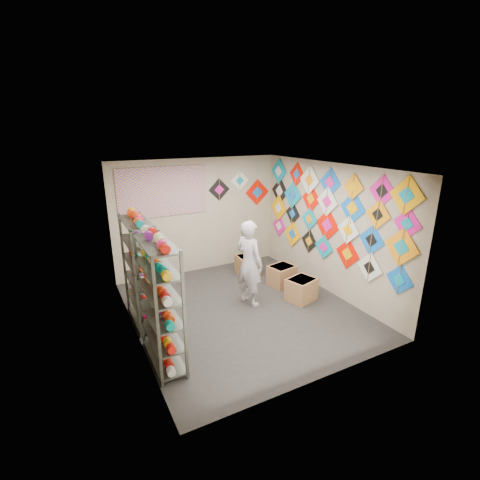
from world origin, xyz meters
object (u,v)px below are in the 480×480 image
carton_a (301,289)px  carton_b (282,275)px  shelf_rack_front (160,304)px  shopkeeper (249,263)px  carton_c (248,265)px  shelf_rack_back (140,272)px

carton_a → carton_b: 0.79m
shelf_rack_front → shopkeeper: size_ratio=1.11×
carton_c → carton_b: bearing=-62.1°
carton_a → carton_b: size_ratio=1.01×
shelf_rack_front → carton_c: shelf_rack_front is taller
shelf_rack_front → carton_c: 3.59m
carton_b → carton_c: size_ratio=1.05×
carton_c → shopkeeper: bearing=-114.5°
shopkeeper → shelf_rack_back: bearing=62.9°
shelf_rack_front → shopkeeper: 2.24m
carton_b → shelf_rack_back: bearing=170.5°
shelf_rack_front → shelf_rack_back: 1.30m
shelf_rack_back → shelf_rack_front: bearing=-90.0°
carton_c → shelf_rack_front: bearing=-136.3°
shelf_rack_back → carton_a: 3.17m
carton_a → carton_b: carton_a is taller
shelf_rack_front → shopkeeper: bearing=26.7°
shopkeeper → carton_a: shopkeeper is taller
shelf_rack_front → carton_b: (3.07, 1.42, -0.73)m
carton_b → carton_c: bearing=102.8°
shelf_rack_back → carton_a: size_ratio=3.46×
shelf_rack_front → carton_b: bearing=24.9°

